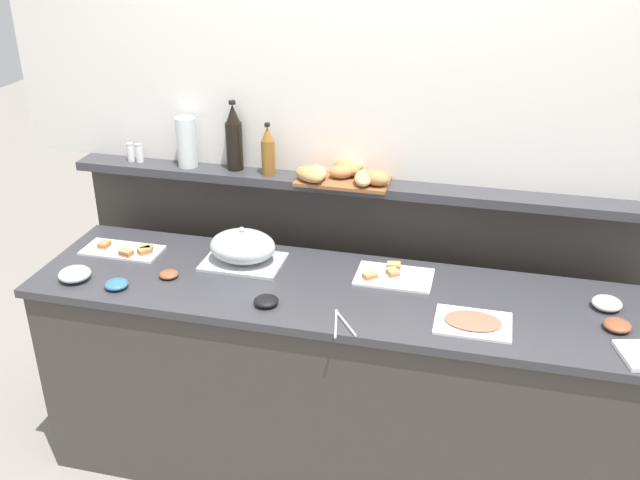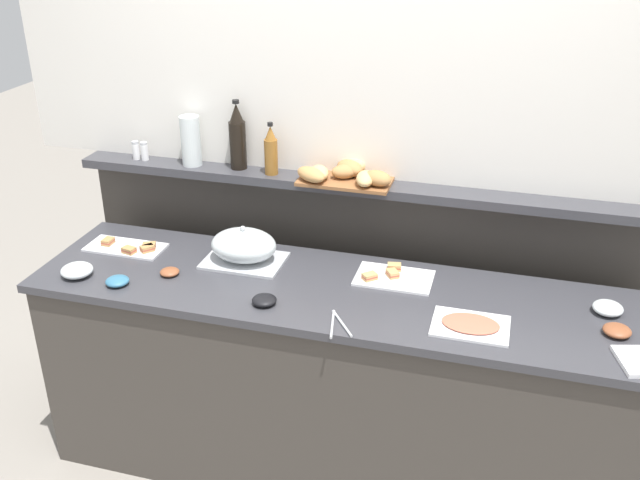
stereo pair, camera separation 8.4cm
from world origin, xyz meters
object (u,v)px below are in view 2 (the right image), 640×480
Objects in this scene: cold_cuts_platter at (471,325)px; condiment_bowl_red at (170,272)px; sandwich_platter_front at (392,277)px; salt_shaker at (136,150)px; condiment_bowl_cream at (617,331)px; pepper_shaker at (144,151)px; wine_bottle_dark at (238,138)px; condiment_bowl_dark at (264,300)px; glass_bowl_medium at (608,308)px; condiment_bowl_teal at (117,281)px; vinegar_bottle_amber at (271,151)px; water_carafe at (191,141)px; sandwich_platter_rear at (128,247)px; serving_cloche at (244,247)px; serving_tongs at (337,323)px; bread_basket at (346,174)px; glass_bowl_large at (77,271)px.

cold_cuts_platter is 1.24m from condiment_bowl_red.
salt_shaker reaches higher than sandwich_platter_front.
condiment_bowl_cream reaches higher than cold_cuts_platter.
condiment_bowl_cream is at bearing -12.57° from pepper_shaker.
condiment_bowl_cream is at bearing -16.54° from wine_bottle_dark.
glass_bowl_medium is at bearing 12.84° from condiment_bowl_dark.
condiment_bowl_cream is (0.85, -0.19, 0.01)m from sandwich_platter_front.
sandwich_platter_front is at bearing 18.36° from condiment_bowl_teal.
pepper_shaker is at bearing 171.21° from glass_bowl_medium.
pepper_shaker is (-0.80, 0.61, 0.33)m from condiment_bowl_dark.
sandwich_platter_front is 1.00× the size of wine_bottle_dark.
condiment_bowl_cream is 0.42× the size of vinegar_bottle_amber.
condiment_bowl_dark is 0.92m from water_carafe.
wine_bottle_dark reaches higher than condiment_bowl_red.
condiment_bowl_red is (-1.24, 0.06, 0.00)m from cold_cuts_platter.
condiment_bowl_cream is at bearing -81.66° from glass_bowl_medium.
glass_bowl_medium is 0.36× the size of wine_bottle_dark.
sandwich_platter_rear is 3.49× the size of condiment_bowl_cream.
water_carafe reaches higher than condiment_bowl_cream.
wine_bottle_dark is at bearing 170.07° from vinegar_bottle_amber.
sandwich_platter_rear is at bearing -73.09° from salt_shaker.
vinegar_bottle_amber is 0.17m from wine_bottle_dark.
serving_tongs is (0.51, -0.37, -0.07)m from serving_cloche.
condiment_bowl_red is 0.68m from wine_bottle_dark.
cold_cuts_platter is 0.88m from bread_basket.
serving_tongs is 2.12× the size of salt_shaker.
cold_cuts_platter is 0.89× the size of wine_bottle_dark.
serving_cloche is 3.91× the size of pepper_shaker.
sandwich_platter_rear is 0.80m from condiment_bowl_dark.
condiment_bowl_dark is 1.01× the size of condiment_bowl_teal.
serving_cloche is at bearing -142.89° from bread_basket.
bread_basket is (-0.13, 0.66, 0.33)m from serving_tongs.
bread_basket reaches higher than condiment_bowl_teal.
glass_bowl_large is 0.56× the size of vinegar_bottle_amber.
condiment_bowl_teal is (-0.62, -0.02, -0.00)m from condiment_bowl_dark.
bread_basket is (0.35, -0.01, -0.07)m from vinegar_bottle_amber.
vinegar_bottle_amber reaches higher than glass_bowl_large.
glass_bowl_large is 1.13m from serving_tongs.
condiment_bowl_cream reaches higher than condiment_bowl_red.
pepper_shaker reaches higher than condiment_bowl_teal.
wine_bottle_dark reaches higher than condiment_bowl_teal.
sandwich_platter_rear is (-1.19, -0.05, 0.00)m from sandwich_platter_front.
sandwich_platter_rear reaches higher than serving_tongs.
condiment_bowl_teal is at bearing -161.64° from sandwich_platter_front.
serving_tongs is (-0.96, -0.35, -0.02)m from glass_bowl_medium.
water_carafe is (-0.39, 0.01, 0.01)m from vinegar_bottle_amber.
glass_bowl_large is at bearing 174.05° from condiment_bowl_teal.
water_carafe is at bearing 178.20° from vinegar_bottle_amber.
serving_cloche is 0.69m from glass_bowl_large.
condiment_bowl_cream is (0.51, 0.09, 0.01)m from cold_cuts_platter.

